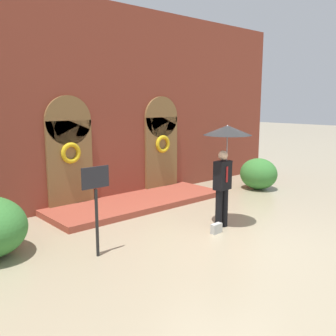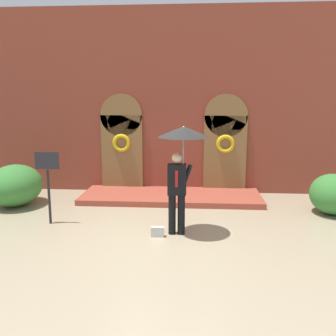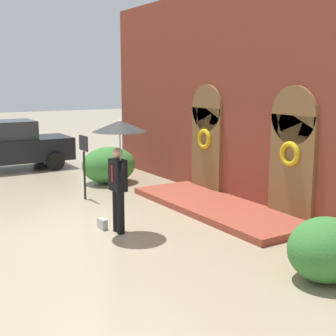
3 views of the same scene
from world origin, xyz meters
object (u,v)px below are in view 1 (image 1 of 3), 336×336
person_with_umbrella (226,145)px  sign_post (96,196)px  shrub_right (258,174)px  handbag (216,228)px

person_with_umbrella → sign_post: person_with_umbrella is taller
shrub_right → person_with_umbrella: bearing=-155.6°
person_with_umbrella → handbag: person_with_umbrella is taller
handbag → sign_post: (-2.63, 0.66, 1.05)m
person_with_umbrella → shrub_right: size_ratio=1.88×
person_with_umbrella → sign_post: (-3.12, 0.46, -0.75)m
person_with_umbrella → sign_post: size_ratio=1.37×
sign_post → shrub_right: size_ratio=1.37×
sign_post → handbag: bearing=-14.1°
person_with_umbrella → shrub_right: (3.81, 1.73, -1.40)m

